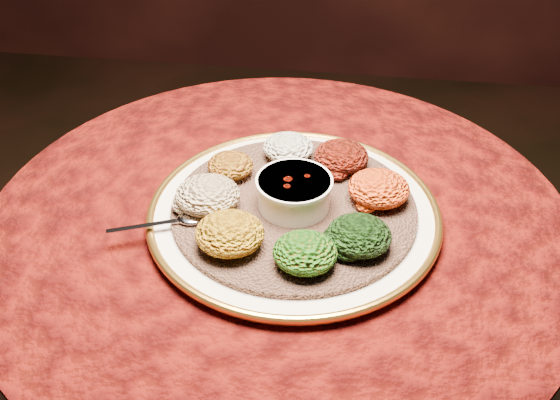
# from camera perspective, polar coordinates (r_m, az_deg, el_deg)

# --- Properties ---
(table) EXTENTS (0.96, 0.96, 0.73)m
(table) POSITION_cam_1_polar(r_m,az_deg,el_deg) (1.14, -0.07, -8.11)
(table) COLOR black
(table) RESTS_ON ground
(platter) EXTENTS (0.48, 0.48, 0.02)m
(platter) POSITION_cam_1_polar(r_m,az_deg,el_deg) (1.00, 1.26, -1.19)
(platter) COLOR white
(platter) RESTS_ON table
(injera) EXTENTS (0.48, 0.48, 0.01)m
(injera) POSITION_cam_1_polar(r_m,az_deg,el_deg) (0.99, 1.27, -0.71)
(injera) COLOR brown
(injera) RESTS_ON platter
(stew_bowl) EXTENTS (0.12, 0.12, 0.05)m
(stew_bowl) POSITION_cam_1_polar(r_m,az_deg,el_deg) (0.97, 1.30, 0.86)
(stew_bowl) COLOR white
(stew_bowl) RESTS_ON injera
(spoon) EXTENTS (0.14, 0.07, 0.01)m
(spoon) POSITION_cam_1_polar(r_m,az_deg,el_deg) (0.97, -8.87, -1.79)
(spoon) COLOR silver
(spoon) RESTS_ON injera
(portion_ayib) EXTENTS (0.09, 0.08, 0.04)m
(portion_ayib) POSITION_cam_1_polar(r_m,az_deg,el_deg) (1.09, 0.75, 4.81)
(portion_ayib) COLOR silver
(portion_ayib) RESTS_ON injera
(portion_kitfo) EXTENTS (0.09, 0.09, 0.04)m
(portion_kitfo) POSITION_cam_1_polar(r_m,az_deg,el_deg) (1.07, 5.63, 4.02)
(portion_kitfo) COLOR black
(portion_kitfo) RESTS_ON injera
(portion_tikil) EXTENTS (0.10, 0.09, 0.05)m
(portion_tikil) POSITION_cam_1_polar(r_m,az_deg,el_deg) (1.00, 9.01, 1.06)
(portion_tikil) COLOR #AF760E
(portion_tikil) RESTS_ON injera
(portion_gomen) EXTENTS (0.09, 0.09, 0.05)m
(portion_gomen) POSITION_cam_1_polar(r_m,az_deg,el_deg) (0.91, 7.25, -3.22)
(portion_gomen) COLOR black
(portion_gomen) RESTS_ON injera
(portion_mixveg) EXTENTS (0.09, 0.09, 0.04)m
(portion_mixveg) POSITION_cam_1_polar(r_m,az_deg,el_deg) (0.87, 2.30, -4.83)
(portion_mixveg) COLOR #AE4B0B
(portion_mixveg) RESTS_ON injera
(portion_kik) EXTENTS (0.10, 0.10, 0.05)m
(portion_kik) POSITION_cam_1_polar(r_m,az_deg,el_deg) (0.90, -4.62, -3.06)
(portion_kik) COLOR #B0820F
(portion_kik) RESTS_ON injera
(portion_timatim) EXTENTS (0.10, 0.10, 0.05)m
(portion_timatim) POSITION_cam_1_polar(r_m,az_deg,el_deg) (0.98, -6.63, 0.45)
(portion_timatim) COLOR maroon
(portion_timatim) RESTS_ON injera
(portion_shiro) EXTENTS (0.08, 0.07, 0.04)m
(portion_shiro) POSITION_cam_1_polar(r_m,az_deg,el_deg) (1.05, -4.55, 3.18)
(portion_shiro) COLOR #865810
(portion_shiro) RESTS_ON injera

